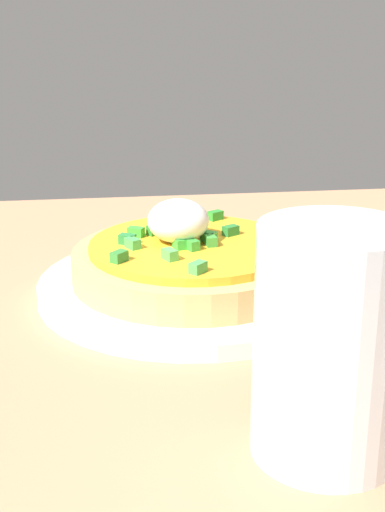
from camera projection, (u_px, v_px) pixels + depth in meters
dining_table at (246, 351)px, 53.91cm from camera, size 92.61×82.69×3.04cm
plate at (192, 286)px, 60.42cm from camera, size 25.31×25.31×1.29cm
pizza at (191, 259)px, 59.65cm from camera, size 19.63×19.63×6.66cm
cup_near at (330, 352)px, 37.47cm from camera, size 7.92×7.92×12.49cm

